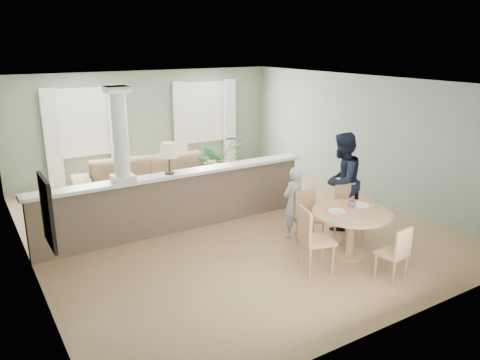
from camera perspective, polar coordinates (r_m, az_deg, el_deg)
ground at (r=9.11m, az=-1.67°, el=-5.31°), size 8.00×8.00×0.00m
room_shell at (r=9.12m, az=-3.91°, el=6.56°), size 7.02×8.02×2.71m
pony_wall at (r=8.62m, az=-8.06°, el=-1.76°), size 5.32×0.38×2.70m
sofa at (r=10.26m, az=-10.60°, el=-0.24°), size 3.41×1.72×0.95m
houseplant at (r=10.73m, az=-2.77°, el=2.01°), size 1.49×1.37×1.39m
dining_table at (r=7.78m, az=13.41°, el=-4.84°), size 1.27×1.27×0.87m
chair_far_boy at (r=8.24m, az=8.30°, el=-4.12°), size 0.48×0.48×0.91m
chair_far_man at (r=8.61m, az=12.98°, el=-3.37°), size 0.49×0.49×0.94m
chair_near at (r=7.22m, az=18.52°, el=-8.27°), size 0.42×0.42×0.84m
chair_side at (r=7.17m, az=8.79°, el=-6.87°), size 0.57×0.57×1.02m
child_person at (r=8.34m, az=6.52°, el=-2.76°), size 0.51×0.37×1.29m
man_person at (r=8.82m, az=12.27°, el=-0.15°), size 1.07×0.95×1.83m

